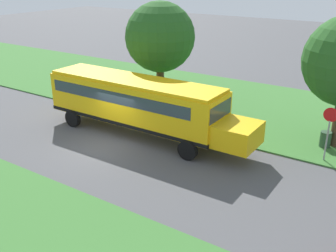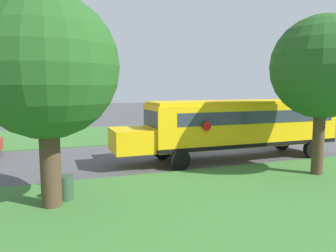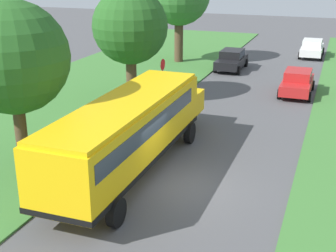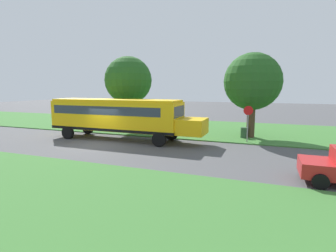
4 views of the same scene
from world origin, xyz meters
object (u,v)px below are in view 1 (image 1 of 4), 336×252
school_bus (139,102)px  oak_tree_beside_bus (158,37)px  stop_sign (329,128)px  trash_bin (325,140)px

school_bus → oak_tree_beside_bus: size_ratio=1.79×
oak_tree_beside_bus → stop_sign: 11.61m
trash_bin → school_bus: bearing=-67.2°
school_bus → trash_bin: 10.05m
oak_tree_beside_bus → stop_sign: (1.88, 11.06, -3.01)m
oak_tree_beside_bus → trash_bin: size_ratio=7.70×
oak_tree_beside_bus → stop_sign: bearing=80.4°
stop_sign → trash_bin: size_ratio=3.04×
school_bus → trash_bin: size_ratio=13.80×
oak_tree_beside_bus → trash_bin: bearing=88.6°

